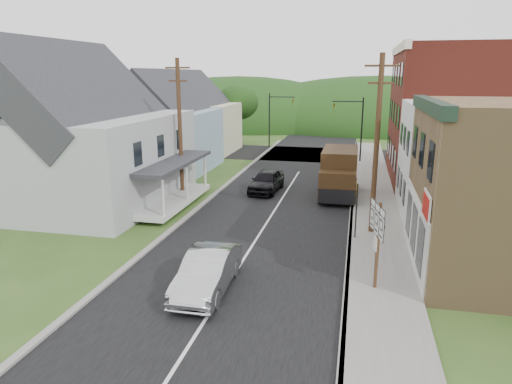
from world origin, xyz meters
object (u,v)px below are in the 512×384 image
Objects in this scene: dark_sedan at (266,181)px; delivery_van at (339,173)px; silver_sedan at (208,272)px; route_sign_cluster at (377,233)px; warning_sign at (356,201)px.

delivery_van is at bearing 1.32° from dark_sedan.
route_sign_cluster reaches higher than silver_sedan.
silver_sedan is 15.34m from dark_sedan.
delivery_van is at bearing 94.22° from warning_sign.
route_sign_cluster is 5.50m from warning_sign.
silver_sedan is 8.76m from warning_sign.
dark_sedan is 1.53× the size of warning_sign.
silver_sedan is at bearing -179.49° from route_sign_cluster.
dark_sedan is at bearing 122.01° from warning_sign.
silver_sedan is 1.39× the size of route_sign_cluster.
silver_sedan reaches higher than dark_sedan.
route_sign_cluster reaches higher than warning_sign.
dark_sedan is (-0.79, 15.32, -0.00)m from silver_sedan.
warning_sign reaches higher than dark_sedan.
silver_sedan is at bearing -105.45° from delivery_van.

